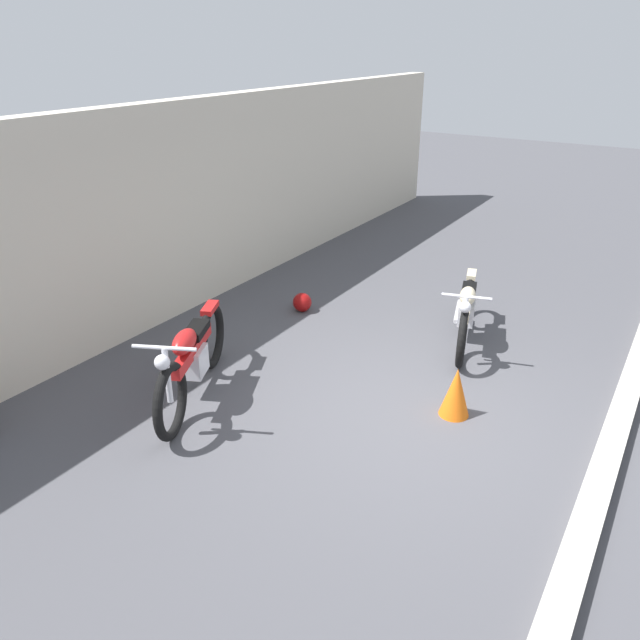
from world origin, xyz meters
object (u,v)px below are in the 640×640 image
at_px(motorcycle_cream, 466,311).
at_px(traffic_cone, 456,392).
at_px(helmet, 302,302).
at_px(motorcycle_red, 192,359).

bearing_deg(motorcycle_cream, traffic_cone, 0.83).
height_order(traffic_cone, motorcycle_cream, motorcycle_cream).
bearing_deg(helmet, motorcycle_red, -173.43).
relative_size(traffic_cone, motorcycle_cream, 0.27).
height_order(helmet, motorcycle_red, motorcycle_red).
height_order(helmet, motorcycle_cream, motorcycle_cream).
distance_m(helmet, motorcycle_red, 2.64).
bearing_deg(helmet, traffic_cone, -115.92).
bearing_deg(motorcycle_red, traffic_cone, 90.10).
xyz_separation_m(helmet, motorcycle_cream, (0.30, -2.34, 0.31)).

